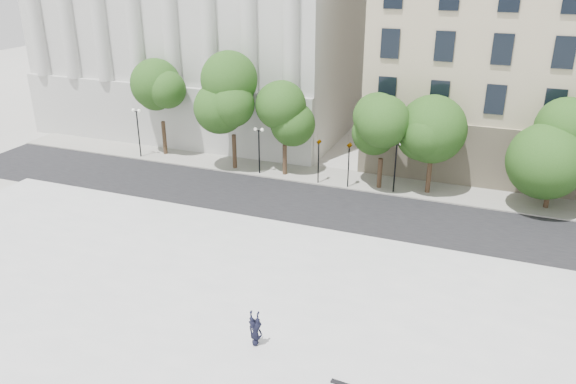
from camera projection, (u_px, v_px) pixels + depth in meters
name	position (u px, v px, depth m)	size (l,w,h in m)	color
ground	(170.00, 355.00, 25.49)	(160.00, 160.00, 0.00)	beige
plaza	(202.00, 315.00, 27.99)	(44.00, 22.00, 0.45)	silver
street	(303.00, 205.00, 40.97)	(60.00, 8.00, 0.02)	black
far_sidewalk	(328.00, 177.00, 46.11)	(60.00, 4.00, 0.12)	#9A988E
traffic_light_west	(319.00, 140.00, 43.36)	(0.37, 1.67, 4.17)	black
traffic_light_east	(350.00, 142.00, 42.51)	(0.45, 1.89, 4.26)	black
person_lying	(256.00, 340.00, 25.40)	(0.65, 0.42, 1.77)	black
skateboard	(340.00, 383.00, 23.12)	(0.80, 0.20, 0.08)	black
street_trees	(392.00, 124.00, 41.99)	(40.80, 5.16, 7.97)	#382619
lamp_posts	(330.00, 149.00, 43.62)	(37.26, 0.28, 4.51)	black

